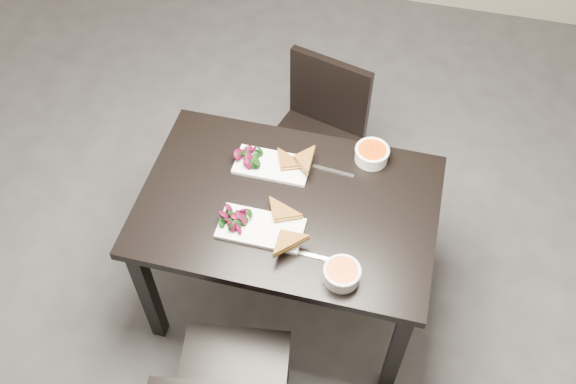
# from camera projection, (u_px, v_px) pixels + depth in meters

# --- Properties ---
(ground) EXTENTS (5.00, 5.00, 0.00)m
(ground) POSITION_uv_depth(u_px,v_px,m) (265.00, 276.00, 3.17)
(ground) COLOR #47474C
(ground) RESTS_ON ground
(table) EXTENTS (1.20, 0.80, 0.75)m
(table) POSITION_uv_depth(u_px,v_px,m) (288.00, 217.00, 2.60)
(table) COLOR black
(table) RESTS_ON ground
(chair_far) EXTENTS (0.52, 0.52, 0.85)m
(chair_far) POSITION_uv_depth(u_px,v_px,m) (318.00, 131.00, 3.13)
(chair_far) COLOR black
(chair_far) RESTS_ON ground
(plate_near) EXTENTS (0.33, 0.17, 0.02)m
(plate_near) POSITION_uv_depth(u_px,v_px,m) (261.00, 228.00, 2.43)
(plate_near) COLOR white
(plate_near) RESTS_ON table
(sandwich_near) EXTENTS (0.20, 0.18, 0.05)m
(sandwich_near) POSITION_uv_depth(u_px,v_px,m) (278.00, 223.00, 2.40)
(sandwich_near) COLOR #9A6620
(sandwich_near) RESTS_ON plate_near
(salad_near) EXTENTS (0.10, 0.09, 0.05)m
(salad_near) POSITION_uv_depth(u_px,v_px,m) (236.00, 219.00, 2.42)
(salad_near) COLOR black
(salad_near) RESTS_ON plate_near
(soup_bowl_near) EXTENTS (0.14, 0.14, 0.06)m
(soup_bowl_near) POSITION_uv_depth(u_px,v_px,m) (342.00, 273.00, 2.28)
(soup_bowl_near) COLOR white
(soup_bowl_near) RESTS_ON table
(cutlery_near) EXTENTS (0.18, 0.02, 0.00)m
(cutlery_near) POSITION_uv_depth(u_px,v_px,m) (308.00, 255.00, 2.37)
(cutlery_near) COLOR silver
(cutlery_near) RESTS_ON table
(plate_far) EXTENTS (0.31, 0.16, 0.02)m
(plate_far) POSITION_uv_depth(u_px,v_px,m) (272.00, 165.00, 2.63)
(plate_far) COLOR white
(plate_far) RESTS_ON table
(sandwich_far) EXTENTS (0.19, 0.17, 0.05)m
(sandwich_far) POSITION_uv_depth(u_px,v_px,m) (286.00, 166.00, 2.58)
(sandwich_far) COLOR #9A6620
(sandwich_far) RESTS_ON plate_far
(salad_far) EXTENTS (0.10, 0.09, 0.04)m
(salad_far) POSITION_uv_depth(u_px,v_px,m) (249.00, 157.00, 2.62)
(salad_far) COLOR black
(salad_far) RESTS_ON plate_far
(soup_bowl_far) EXTENTS (0.15, 0.15, 0.07)m
(soup_bowl_far) POSITION_uv_depth(u_px,v_px,m) (372.00, 153.00, 2.63)
(soup_bowl_far) COLOR white
(soup_bowl_far) RESTS_ON table
(cutlery_far) EXTENTS (0.18, 0.03, 0.00)m
(cutlery_far) POSITION_uv_depth(u_px,v_px,m) (333.00, 171.00, 2.62)
(cutlery_far) COLOR silver
(cutlery_far) RESTS_ON table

